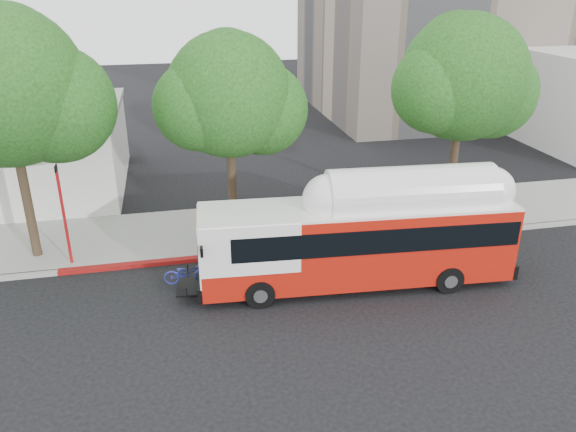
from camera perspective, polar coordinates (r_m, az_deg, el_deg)
name	(u,v)px	position (r m, az deg, el deg)	size (l,w,h in m)	color
ground	(285,304)	(19.64, -0.33, -8.94)	(120.00, 120.00, 0.00)	black
sidewalk	(255,227)	(25.26, -3.37, -1.08)	(60.00, 5.00, 0.15)	gray
curb_strip	(265,252)	(22.95, -2.34, -3.69)	(60.00, 0.30, 0.15)	gray
red_curb_segment	(191,259)	(22.69, -9.84, -4.35)	(10.00, 0.32, 0.16)	maroon
street_tree_left	(20,92)	(22.76, -25.54, 11.28)	(6.67, 5.80, 9.74)	#2D2116
street_tree_mid	(239,99)	(22.97, -5.03, 11.71)	(5.75, 5.00, 8.62)	#2D2116
street_tree_right	(472,82)	(25.93, 18.15, 12.79)	(6.21, 5.40, 9.18)	#2D2116
transit_bus	(359,242)	(20.29, 7.21, -2.68)	(12.11, 3.19, 3.54)	#B0170C
signal_pole	(64,216)	(22.76, -21.80, -0.01)	(0.12, 0.39, 4.12)	red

